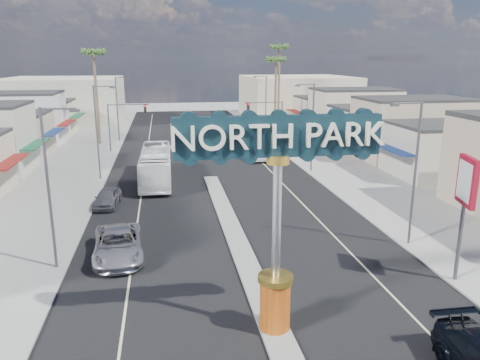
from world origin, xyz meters
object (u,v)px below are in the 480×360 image
object	(u,v)px
gateway_sign	(277,200)
bank_pylon_sign	(466,188)
car_parked_left	(107,198)
traffic_signal_right	(268,115)
streetlight_l_mid	(98,128)
car_parked_right	(255,152)
palm_right_mid	(276,64)
streetlight_r_far	(265,103)
streetlight_r_near	(413,167)
streetlight_r_mid	(311,123)
streetlight_l_near	(51,181)
palm_right_far	(280,52)
palm_left_far	(94,58)
suv_left	(118,244)
city_bus	(156,165)
streetlight_l_far	(118,105)
traffic_signal_left	(124,118)

from	to	relation	value
gateway_sign	bank_pylon_sign	xyz separation A→B (m)	(10.49, 3.00, -0.82)
car_parked_left	bank_pylon_sign	bearing A→B (deg)	-32.89
traffic_signal_right	streetlight_l_mid	distance (m)	24.11
car_parked_right	palm_right_mid	bearing A→B (deg)	65.29
streetlight_r_far	gateway_sign	bearing A→B (deg)	-101.78
streetlight_r_near	streetlight_r_mid	bearing A→B (deg)	90.00
streetlight_l_near	traffic_signal_right	bearing A→B (deg)	60.01
streetlight_r_near	palm_right_far	distance (m)	52.71
palm_left_far	bank_pylon_sign	distance (m)	51.18
suv_left	car_parked_left	xyz separation A→B (m)	(-1.71, 10.34, -0.12)
streetlight_r_mid	palm_right_mid	bearing A→B (deg)	84.36
streetlight_l_near	palm_right_mid	bearing A→B (deg)	63.01
city_bus	streetlight_l_far	bearing A→B (deg)	103.40
gateway_sign	bank_pylon_sign	bearing A→B (deg)	15.96
streetlight_r_mid	car_parked_left	size ratio (longest dim) A/B	2.14
streetlight_l_near	palm_right_far	size ratio (longest dim) A/B	0.64
streetlight_l_mid	palm_left_far	size ratio (longest dim) A/B	0.69
streetlight_l_mid	palm_right_mid	bearing A→B (deg)	47.97
gateway_sign	streetlight_r_near	distance (m)	13.19
car_parked_left	traffic_signal_left	bearing A→B (deg)	97.56
traffic_signal_right	suv_left	xyz separation A→B (m)	(-16.48, -33.00, -3.44)
palm_left_far	city_bus	world-z (taller)	palm_left_far
streetlight_r_mid	bank_pylon_sign	size ratio (longest dim) A/B	1.37
streetlight_l_near	streetlight_l_mid	bearing A→B (deg)	90.00
traffic_signal_left	streetlight_r_near	bearing A→B (deg)	-60.01
car_parked_right	traffic_signal_left	bearing A→B (deg)	150.23
streetlight_l_mid	traffic_signal_right	bearing A→B (deg)	35.50
streetlight_l_mid	streetlight_l_far	world-z (taller)	same
traffic_signal_left	suv_left	distance (m)	33.23
gateway_sign	car_parked_left	distance (m)	21.97
gateway_sign	traffic_signal_left	world-z (taller)	gateway_sign
gateway_sign	suv_left	world-z (taller)	gateway_sign
traffic_signal_right	streetlight_r_far	xyz separation A→B (m)	(1.25, 8.01, 0.79)
streetlight_r_near	palm_left_far	size ratio (longest dim) A/B	0.69
palm_left_far	bank_pylon_sign	world-z (taller)	palm_left_far
palm_right_far	palm_right_mid	bearing A→B (deg)	-108.43
streetlight_l_near	streetlight_r_mid	distance (m)	28.90
traffic_signal_left	car_parked_right	xyz separation A→B (m)	(15.21, -7.12, -3.41)
palm_right_far	city_bus	world-z (taller)	palm_right_far
streetlight_l_far	streetlight_r_near	distance (m)	46.90
traffic_signal_right	streetlight_r_far	size ratio (longest dim) A/B	0.67
streetlight_r_mid	car_parked_left	bearing A→B (deg)	-155.95
streetlight_r_near	streetlight_l_mid	bearing A→B (deg)	136.21
streetlight_r_far	traffic_signal_right	bearing A→B (deg)	-98.86
traffic_signal_right	palm_left_far	bearing A→B (deg)	164.85
traffic_signal_right	car_parked_left	size ratio (longest dim) A/B	1.43
streetlight_r_far	car_parked_left	size ratio (longest dim) A/B	2.14
streetlight_l_far	bank_pylon_sign	size ratio (longest dim) A/B	1.37
streetlight_l_near	streetlight_r_near	size ratio (longest dim) A/B	1.00
streetlight_l_near	bank_pylon_sign	world-z (taller)	streetlight_l_near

